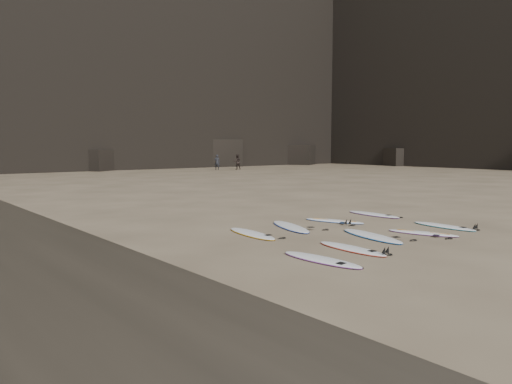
# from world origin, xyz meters

# --- Properties ---
(ground) EXTENTS (240.00, 240.00, 0.00)m
(ground) POSITION_xyz_m (0.00, 0.00, 0.00)
(ground) COLOR #897559
(ground) RESTS_ON ground
(headland) EXTENTS (170.00, 101.00, 63.47)m
(headland) POSITION_xyz_m (23.84, 48.78, 21.02)
(headland) COLOR black
(headland) RESTS_ON ground
(surfboard_0) EXTENTS (0.73, 2.43, 0.09)m
(surfboard_0) POSITION_xyz_m (-3.97, -0.99, 0.04)
(surfboard_0) COLOR white
(surfboard_0) RESTS_ON ground
(surfboard_1) EXTENTS (0.69, 2.38, 0.08)m
(surfboard_1) POSITION_xyz_m (-2.40, -0.60, 0.04)
(surfboard_1) COLOR white
(surfboard_1) RESTS_ON ground
(surfboard_2) EXTENTS (1.31, 2.82, 0.10)m
(surfboard_2) POSITION_xyz_m (-0.48, 0.25, 0.05)
(surfboard_2) COLOR white
(surfboard_2) RESTS_ON ground
(surfboard_3) EXTENTS (1.18, 2.26, 0.08)m
(surfboard_3) POSITION_xyz_m (1.22, -0.43, 0.04)
(surfboard_3) COLOR white
(surfboard_3) RESTS_ON ground
(surfboard_4) EXTENTS (0.73, 2.42, 0.09)m
(surfboard_4) POSITION_xyz_m (2.96, -0.12, 0.04)
(surfboard_4) COLOR white
(surfboard_4) RESTS_ON ground
(surfboard_5) EXTENTS (0.91, 2.56, 0.09)m
(surfboard_5) POSITION_xyz_m (-3.09, 2.86, 0.05)
(surfboard_5) COLOR white
(surfboard_5) RESTS_ON ground
(surfboard_6) EXTENTS (1.52, 2.75, 0.10)m
(surfboard_6) POSITION_xyz_m (-1.24, 3.08, 0.05)
(surfboard_6) COLOR white
(surfboard_6) RESTS_ON ground
(surfboard_7) EXTENTS (1.29, 2.33, 0.08)m
(surfboard_7) POSITION_xyz_m (0.91, 3.05, 0.04)
(surfboard_7) COLOR white
(surfboard_7) RESTS_ON ground
(surfboard_8) EXTENTS (0.71, 2.55, 0.09)m
(surfboard_8) POSITION_xyz_m (3.44, 3.25, 0.05)
(surfboard_8) COLOR white
(surfboard_8) RESTS_ON ground
(person_a) EXTENTS (0.75, 0.76, 1.76)m
(person_a) POSITION_xyz_m (19.67, 38.18, 0.88)
(person_a) COLOR black
(person_a) RESTS_ON ground
(person_b) EXTENTS (1.02, 0.91, 1.75)m
(person_b) POSITION_xyz_m (21.98, 37.42, 0.87)
(person_b) COLOR black
(person_b) RESTS_ON ground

